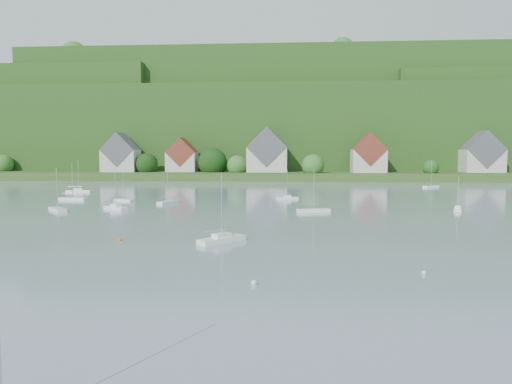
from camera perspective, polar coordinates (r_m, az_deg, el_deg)
far_shore_strip at (r=205.71m, az=0.09°, el=2.12°), size 600.00×60.00×3.00m
forested_ridge at (r=274.23m, az=1.13°, el=7.21°), size 620.00×181.22×69.89m
village_building_0 at (r=203.96m, az=-15.81°, el=4.17°), size 14.00×10.40×16.00m
village_building_1 at (r=198.92m, az=-8.80°, el=4.07°), size 12.00×9.36×14.00m
village_building_2 at (r=193.26m, az=1.34°, el=4.55°), size 16.00×11.44×18.00m
village_building_3 at (r=193.62m, az=13.25°, el=4.18°), size 13.00×10.40×15.50m
village_building_4 at (r=209.48m, az=25.34°, el=3.93°), size 15.00×10.40×16.50m
near_sailboat_3 at (r=56.83m, az=-4.11°, el=-5.57°), size 5.44×5.65×8.28m
mooring_buoy_1 at (r=38.96m, az=-0.26°, el=-10.99°), size 0.49×0.49×0.49m
mooring_buoy_3 at (r=59.95m, az=-15.89°, el=-5.63°), size 0.45×0.45×0.45m
mooring_buoy_4 at (r=44.64m, az=19.37°, el=-9.23°), size 0.42×0.42×0.42m
far_sailboat_cluster at (r=117.40m, az=-2.77°, el=-0.33°), size 202.21×71.07×8.71m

